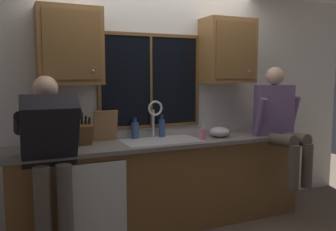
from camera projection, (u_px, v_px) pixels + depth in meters
name	position (u px, v px, depth m)	size (l,w,h in m)	color
back_wall	(152.00, 103.00, 4.00)	(5.46, 0.12, 2.55)	silver
window_glass	(151.00, 81.00, 3.89)	(1.10, 0.02, 0.95)	black
window_frame_top	(151.00, 35.00, 3.82)	(1.17, 0.02, 0.04)	brown
window_frame_bottom	(151.00, 126.00, 3.94)	(1.17, 0.02, 0.04)	brown
window_frame_left	(99.00, 82.00, 3.65)	(0.04, 0.02, 0.95)	brown
window_frame_right	(197.00, 81.00, 4.11)	(0.04, 0.02, 0.95)	brown
window_mullion_center	(151.00, 81.00, 3.88)	(0.02, 0.02, 0.95)	brown
lower_cabinet_run	(165.00, 185.00, 3.77)	(3.06, 0.58, 0.88)	brown
countertop	(165.00, 142.00, 3.70)	(3.12, 0.62, 0.04)	slate
dishwasher_front	(94.00, 205.00, 3.15)	(0.60, 0.02, 0.74)	white
upper_cabinet_left	(69.00, 46.00, 3.35)	(0.59, 0.36, 0.72)	olive
upper_cabinet_right	(228.00, 51.00, 4.06)	(0.59, 0.36, 0.72)	olive
sink	(161.00, 150.00, 3.70)	(0.80, 0.46, 0.21)	#B7B7BC
faucet	(155.00, 114.00, 3.83)	(0.18, 0.09, 0.40)	silver
person_standing	(50.00, 151.00, 2.93)	(0.53, 0.67, 1.59)	#595147
person_sitting_on_counter	(280.00, 119.00, 3.95)	(0.54, 0.64, 1.26)	#595147
knife_block	(85.00, 134.00, 3.44)	(0.12, 0.18, 0.32)	brown
cutting_board	(105.00, 126.00, 3.66)	(0.25, 0.02, 0.32)	#997047
mixing_bowl	(219.00, 132.00, 3.91)	(0.23, 0.23, 0.11)	#B7B7BC
soap_dispenser	(203.00, 134.00, 3.72)	(0.06, 0.07, 0.17)	pink
bottle_green_glass	(162.00, 128.00, 3.89)	(0.07, 0.07, 0.25)	#334C8C
bottle_tall_clear	(135.00, 130.00, 3.79)	(0.08, 0.08, 0.22)	#334C8C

